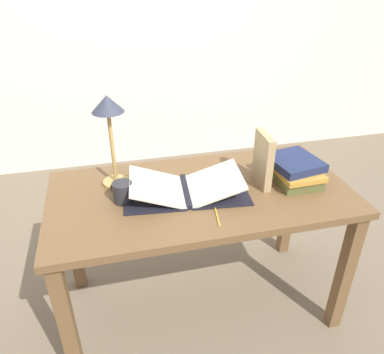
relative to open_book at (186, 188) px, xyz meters
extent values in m
plane|color=#70604C|center=(0.07, 0.00, -0.76)|extent=(12.00, 12.00, 0.00)
cube|color=silver|center=(0.07, 1.83, 0.54)|extent=(8.00, 0.06, 2.60)
cube|color=brown|center=(0.07, 0.00, -0.04)|extent=(1.38, 0.69, 0.03)
cube|color=brown|center=(-0.57, -0.29, -0.41)|extent=(0.06, 0.06, 0.69)
cube|color=brown|center=(0.71, -0.29, -0.41)|extent=(0.06, 0.06, 0.69)
cube|color=brown|center=(-0.57, 0.30, -0.41)|extent=(0.06, 0.06, 0.69)
cube|color=brown|center=(0.71, 0.30, -0.41)|extent=(0.06, 0.06, 0.69)
cube|color=black|center=(0.00, 0.00, -0.02)|extent=(0.05, 0.28, 0.02)
cube|color=black|center=(-0.14, 0.01, -0.02)|extent=(0.29, 0.31, 0.01)
cube|color=black|center=(0.14, -0.01, -0.02)|extent=(0.29, 0.31, 0.01)
cube|color=silver|center=(-0.13, 0.01, 0.02)|extent=(0.27, 0.29, 0.09)
cube|color=silver|center=(0.13, -0.01, 0.02)|extent=(0.27, 0.29, 0.09)
cube|color=brown|center=(0.53, 0.00, 0.00)|extent=(0.19, 0.27, 0.05)
cube|color=#BC8933|center=(0.53, 0.00, 0.03)|extent=(0.20, 0.30, 0.03)
cube|color=#1E284C|center=(0.53, 0.00, 0.06)|extent=(0.25, 0.26, 0.04)
cube|color=tan|center=(0.37, 0.01, 0.10)|extent=(0.04, 0.17, 0.25)
cylinder|color=tan|center=(-0.30, 0.16, -0.02)|extent=(0.13, 0.13, 0.02)
cylinder|color=tan|center=(-0.30, 0.16, 0.16)|extent=(0.02, 0.02, 0.34)
cone|color=#333847|center=(-0.30, 0.16, 0.37)|extent=(0.14, 0.14, 0.07)
cylinder|color=#28282D|center=(-0.28, 0.00, 0.02)|extent=(0.09, 0.09, 0.09)
torus|color=#28282D|center=(-0.31, 0.04, 0.02)|extent=(0.04, 0.04, 0.05)
cylinder|color=gold|center=(0.08, -0.20, -0.02)|extent=(0.03, 0.15, 0.01)
camera|label=1|loc=(-0.31, -1.40, 0.89)|focal=35.00mm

